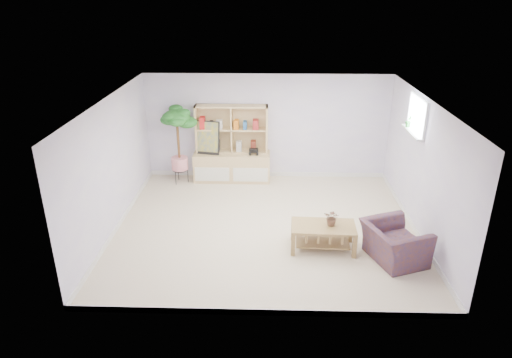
{
  "coord_description": "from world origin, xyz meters",
  "views": [
    {
      "loc": [
        0.05,
        -7.51,
        4.14
      ],
      "look_at": [
        -0.18,
        0.11,
        0.92
      ],
      "focal_mm": 32.0,
      "sensor_mm": 36.0,
      "label": 1
    }
  ],
  "objects_px": {
    "armchair": "(395,241)",
    "coffee_table": "(323,237)",
    "floor_tree": "(179,146)",
    "storage_unit": "(232,144)"
  },
  "relations": [
    {
      "from": "storage_unit",
      "to": "armchair",
      "type": "relative_size",
      "value": 1.81
    },
    {
      "from": "coffee_table",
      "to": "floor_tree",
      "type": "distance_m",
      "value": 4.1
    },
    {
      "from": "storage_unit",
      "to": "coffee_table",
      "type": "relative_size",
      "value": 1.61
    },
    {
      "from": "coffee_table",
      "to": "floor_tree",
      "type": "height_order",
      "value": "floor_tree"
    },
    {
      "from": "storage_unit",
      "to": "armchair",
      "type": "xyz_separation_m",
      "value": [
        2.89,
        -3.29,
        -0.51
      ]
    },
    {
      "from": "floor_tree",
      "to": "armchair",
      "type": "height_order",
      "value": "floor_tree"
    },
    {
      "from": "armchair",
      "to": "coffee_table",
      "type": "bearing_deg",
      "value": 53.58
    },
    {
      "from": "coffee_table",
      "to": "armchair",
      "type": "height_order",
      "value": "armchair"
    },
    {
      "from": "coffee_table",
      "to": "armchair",
      "type": "relative_size",
      "value": 1.12
    },
    {
      "from": "coffee_table",
      "to": "armchair",
      "type": "bearing_deg",
      "value": -13.34
    }
  ]
}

